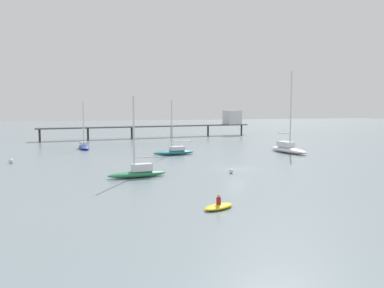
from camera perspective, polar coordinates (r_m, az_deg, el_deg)
The scene contains 9 objects.
ground_plane at distance 48.03m, azimuth 6.84°, elevation -3.83°, with size 400.00×400.00×0.00m, color gray.
pier at distance 103.64m, azimuth 0.78°, elevation 3.48°, with size 57.38×9.94×7.15m.
sailboat_white at distance 67.18m, azimuth 14.51°, elevation -0.59°, with size 3.23×9.64×14.07m.
sailboat_teal at distance 62.13m, azimuth -2.73°, elevation -1.10°, with size 7.31×2.63×9.04m.
sailboat_green at distance 42.34m, azimuth -8.27°, elevation -4.18°, with size 6.83×2.23×9.14m.
sailboat_blue at distance 73.92m, azimuth -16.33°, elevation -0.28°, with size 2.50×6.36×8.97m.
dinghy_yellow at distance 29.11m, azimuth 4.11°, elevation -9.52°, with size 3.08×2.28×1.14m.
mooring_buoy_mid at distance 44.64m, azimuth 6.05°, elevation -4.18°, with size 0.54×0.54×0.54m, color silver.
mooring_buoy_inner at distance 58.47m, azimuth -26.07°, elevation -2.36°, with size 0.65×0.65×0.65m, color silver.
Camera 1 is at (-19.75, -43.09, 7.74)m, focal length 34.67 mm.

